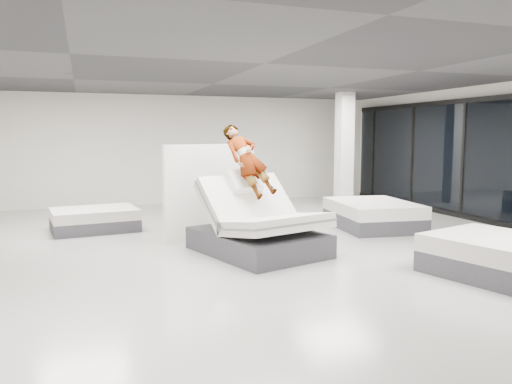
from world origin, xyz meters
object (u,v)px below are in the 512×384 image
at_px(person, 248,176).
at_px(flat_bed_right_near, 509,259).
at_px(hero_bed, 259,229).
at_px(divider_panel, 211,192).
at_px(column, 344,151).
at_px(flat_bed_left_far, 94,220).
at_px(flat_bed_right_far, 373,215).
at_px(remote, 270,186).

height_order(person, flat_bed_right_near, person).
height_order(hero_bed, divider_panel, divider_panel).
relative_size(hero_bed, flat_bed_right_near, 1.06).
bearing_deg(column, person, -135.81).
bearing_deg(flat_bed_left_far, flat_bed_right_near, -46.07).
bearing_deg(flat_bed_left_far, hero_bed, -49.64).
bearing_deg(divider_panel, flat_bed_right_near, -69.17).
xyz_separation_m(divider_panel, flat_bed_right_near, (3.33, -4.11, -0.64)).
relative_size(hero_bed, divider_panel, 1.26).
bearing_deg(flat_bed_right_near, divider_panel, 129.01).
bearing_deg(flat_bed_right_far, column, 73.28).
height_order(person, flat_bed_left_far, person).
distance_m(remote, flat_bed_right_far, 3.39).
bearing_deg(person, flat_bed_right_near, -61.47).
distance_m(hero_bed, person, 0.96).
xyz_separation_m(flat_bed_right_near, column, (1.19, 6.96, 1.31)).
xyz_separation_m(flat_bed_right_far, flat_bed_right_near, (-0.32, -4.05, -0.00)).
distance_m(hero_bed, flat_bed_right_far, 3.49).
height_order(flat_bed_right_far, flat_bed_right_near, flat_bed_right_far).
bearing_deg(remote, person, 122.15).
height_order(divider_panel, flat_bed_left_far, divider_panel).
height_order(remote, column, column).
relative_size(flat_bed_right_near, flat_bed_left_far, 1.30).
distance_m(person, flat_bed_right_far, 3.61).
height_order(flat_bed_left_far, column, column).
distance_m(divider_panel, flat_bed_left_far, 2.78).
relative_size(remote, flat_bed_left_far, 0.07).
xyz_separation_m(person, flat_bed_right_near, (2.96, -2.93, -1.03)).
distance_m(divider_panel, flat_bed_right_near, 5.33).
relative_size(flat_bed_right_far, column, 0.71).
xyz_separation_m(person, column, (4.15, 4.03, 0.28)).
distance_m(person, flat_bed_right_near, 4.29).
height_order(divider_panel, column, column).
distance_m(divider_panel, column, 5.39).
bearing_deg(person, flat_bed_left_far, 115.63).
bearing_deg(divider_panel, hero_bed, -90.91).
bearing_deg(hero_bed, person, 106.78).
height_order(remote, divider_panel, divider_panel).
xyz_separation_m(remote, flat_bed_left_far, (-2.85, 3.05, -0.92)).
xyz_separation_m(divider_panel, flat_bed_right_far, (3.65, -0.06, -0.64)).
relative_size(remote, column, 0.04).
bearing_deg(remote, flat_bed_left_far, 116.28).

